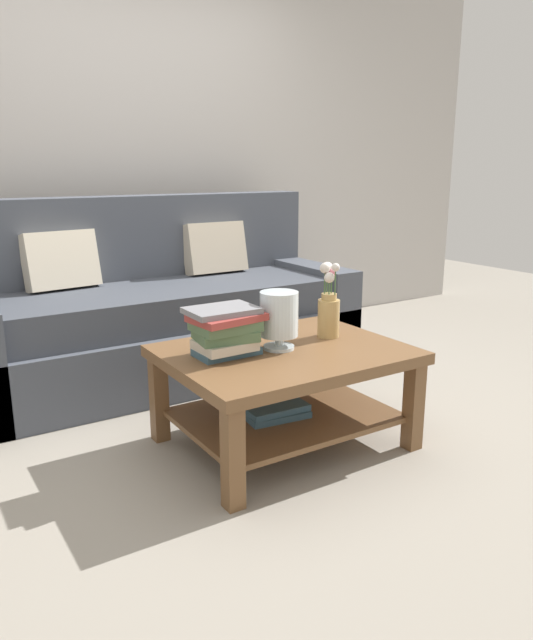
% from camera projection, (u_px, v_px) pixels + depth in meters
% --- Properties ---
extents(ground_plane, '(10.00, 10.00, 0.00)m').
position_uv_depth(ground_plane, '(245.00, 421.00, 3.03)').
color(ground_plane, gray).
extents(back_wall, '(6.40, 0.12, 2.70)m').
position_uv_depth(back_wall, '(117.00, 148.00, 4.04)').
color(back_wall, '#BCB7B2').
rests_on(back_wall, ground).
extents(couch, '(2.30, 0.90, 1.06)m').
position_uv_depth(couch, '(159.00, 315.00, 3.65)').
color(couch, '#474C56').
rests_on(couch, ground).
extents(coffee_table, '(1.03, 0.80, 0.45)m').
position_uv_depth(coffee_table, '(284.00, 376.00, 2.71)').
color(coffee_table, brown).
rests_on(coffee_table, ground).
extents(book_stack_main, '(0.31, 0.25, 0.21)m').
position_uv_depth(book_stack_main, '(225.00, 330.00, 2.56)').
color(book_stack_main, '#3D6075').
rests_on(book_stack_main, coffee_table).
extents(glass_hurricane_vase, '(0.17, 0.17, 0.26)m').
position_uv_depth(glass_hurricane_vase, '(279.00, 316.00, 2.65)').
color(glass_hurricane_vase, silver).
rests_on(glass_hurricane_vase, coffee_table).
extents(flower_pitcher, '(0.10, 0.11, 0.36)m').
position_uv_depth(flower_pitcher, '(329.00, 308.00, 2.84)').
color(flower_pitcher, tan).
rests_on(flower_pitcher, coffee_table).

